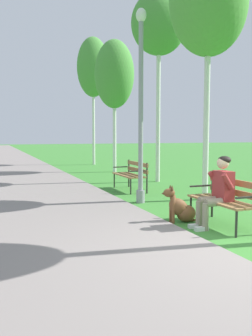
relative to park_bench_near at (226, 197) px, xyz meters
name	(u,v)px	position (x,y,z in m)	size (l,w,h in m)	color
ground_plane	(249,252)	(-0.59, -1.37, -0.51)	(120.00, 120.00, 0.00)	#3D8433
paved_path	(6,157)	(-2.68, 22.63, -0.49)	(3.59, 60.00, 0.04)	gray
park_bench_near	(226,197)	(0.00, 0.00, 0.00)	(0.55, 1.50, 0.85)	olive
park_bench_mid	(132,173)	(-0.03, 4.47, 0.00)	(0.55, 1.50, 0.85)	olive
person_seated_on_near_bench	(218,189)	(-0.21, -0.05, 0.17)	(0.74, 0.49, 1.25)	gray
dog_brown	(181,208)	(-0.61, 0.51, -0.25)	(0.83, 0.32, 0.71)	brown
lamp_post_near	(141,104)	(-0.55, 2.58, 1.81)	(0.24, 0.24, 4.49)	gray
birch_tree_second	(209,2)	(1.13, 2.41, 4.26)	(1.95, 1.69, 6.09)	silver
birch_tree_third	(159,25)	(1.55, 6.01, 4.76)	(1.89, 1.65, 6.35)	silver
birch_tree_fourth	(114,75)	(1.24, 9.69, 3.67)	(1.69, 1.75, 5.65)	silver
birch_tree_fifth	(93,68)	(1.45, 13.81, 4.66)	(1.73, 1.61, 6.78)	silver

